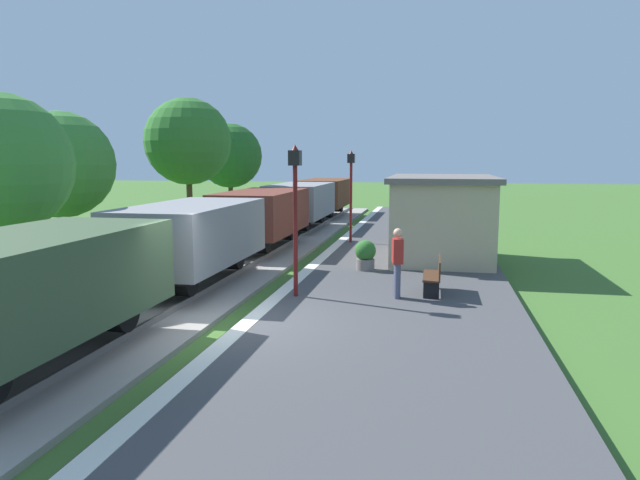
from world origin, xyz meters
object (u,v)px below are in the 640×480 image
lamp_post_far (351,179)px  person_waiting (397,260)px  tree_trackside_mid (0,164)px  tree_field_left (188,142)px  bench_down_platform (435,225)px  tree_trackside_far (60,165)px  bench_near_hut (434,275)px  potted_planter (365,255)px  lamp_post_near (295,193)px  station_hut (442,216)px  freight_train (262,217)px  tree_field_distant (230,156)px

lamp_post_far → person_waiting: bearing=-75.1°
tree_trackside_mid → tree_field_left: (-0.26, 12.60, 0.96)m
bench_down_platform → tree_trackside_far: size_ratio=0.27×
bench_near_hut → potted_planter: (-2.07, 2.75, 0.00)m
potted_planter → lamp_post_near: lamp_post_near is taller
person_waiting → station_hut: bearing=-110.7°
freight_train → person_waiting: bearing=-53.0°
tree_trackside_far → tree_field_left: bearing=64.1°
bench_down_platform → station_hut: bearing=-87.8°
station_hut → tree_trackside_mid: 13.52m
bench_down_platform → potted_planter: (-2.07, -8.35, 0.00)m
station_hut → tree_field_distant: 17.93m
lamp_post_near → lamp_post_far: same height
freight_train → potted_planter: size_ratio=35.59×
person_waiting → lamp_post_far: size_ratio=0.46×
tree_field_left → tree_field_distant: tree_field_left is taller
person_waiting → potted_planter: size_ratio=1.87×
bench_down_platform → freight_train: bearing=-147.3°
bench_near_hut → tree_field_distant: size_ratio=0.26×
tree_trackside_far → lamp_post_near: bearing=-31.3°
lamp_post_near → lamp_post_far: bearing=90.0°
bench_down_platform → tree_trackside_far: tree_trackside_far is taller
person_waiting → lamp_post_far: bearing=-86.0°
lamp_post_near → person_waiting: bearing=6.2°
station_hut → freight_train: bearing=170.1°
potted_planter → tree_trackside_mid: size_ratio=0.17×
potted_planter → bench_down_platform: bearing=76.1°
lamp_post_far → tree_field_left: bearing=160.4°
bench_down_platform → person_waiting: bearing=-94.3°
station_hut → tree_trackside_far: (-14.61, 0.07, 1.73)m
tree_field_distant → person_waiting: bearing=-59.8°
tree_field_left → lamp_post_far: bearing=-19.6°
person_waiting → tree_trackside_far: 15.12m
station_hut → person_waiting: 6.48m
bench_near_hut → tree_field_left: bearing=135.3°
station_hut → bench_down_platform: (-0.21, 5.41, -0.93)m
potted_planter → tree_trackside_far: bearing=166.3°
tree_field_left → person_waiting: bearing=-48.7°
bench_down_platform → tree_field_left: 12.18m
bench_down_platform → tree_trackside_far: (-14.39, -5.35, 2.66)m
bench_near_hut → tree_trackside_mid: (-11.34, -1.11, 2.74)m
tree_trackside_mid → tree_trackside_far: (-3.05, 6.86, -0.08)m
potted_planter → lamp_post_near: 4.44m
station_hut → tree_field_left: (-11.81, 5.81, 2.77)m
station_hut → bench_near_hut: size_ratio=3.87×
bench_near_hut → tree_trackside_mid: size_ratio=0.28×
station_hut → bench_down_platform: size_ratio=3.87×
freight_train → tree_field_left: bearing=137.3°
freight_train → tree_trackside_mid: size_ratio=6.09×
person_waiting → tree_field_left: 16.54m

